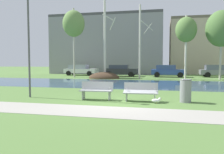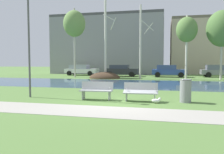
% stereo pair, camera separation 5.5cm
% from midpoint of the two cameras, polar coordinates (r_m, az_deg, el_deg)
% --- Properties ---
extents(ground_plane, '(120.00, 120.00, 0.00)m').
position_cam_midpoint_polar(ground_plane, '(20.17, 6.57, -1.49)').
color(ground_plane, '#517538').
extents(paved_path_strip, '(60.00, 1.96, 0.01)m').
position_cam_midpoint_polar(paved_path_strip, '(8.59, -1.93, -8.61)').
color(paved_path_strip, '#9E998E').
rests_on(paved_path_strip, ground).
extents(river_band, '(80.00, 8.15, 0.01)m').
position_cam_midpoint_polar(river_band, '(19.33, 6.30, -1.71)').
color(river_band, '#33516B').
rests_on(river_band, ground).
extents(soil_mound, '(3.54, 2.55, 1.42)m').
position_cam_midpoint_polar(soil_mound, '(25.66, -2.06, -0.34)').
color(soil_mound, '#423021').
rests_on(soil_mound, ground).
extents(bench_left, '(1.63, 0.64, 0.87)m').
position_cam_midpoint_polar(bench_left, '(11.23, -4.02, -3.26)').
color(bench_left, '#9EA0A3').
rests_on(bench_left, ground).
extents(bench_right, '(1.63, 0.64, 0.87)m').
position_cam_midpoint_polar(bench_right, '(10.81, 7.03, -3.56)').
color(bench_right, '#9EA0A3').
rests_on(bench_right, ground).
extents(trash_bin, '(0.53, 0.53, 1.07)m').
position_cam_midpoint_polar(trash_bin, '(10.97, 17.77, -3.19)').
color(trash_bin, gray).
rests_on(trash_bin, ground).
extents(seagull, '(0.45, 0.17, 0.26)m').
position_cam_midpoint_polar(seagull, '(10.42, 10.90, -5.76)').
color(seagull, white).
rests_on(seagull, ground).
extents(streetlamp, '(0.32, 0.32, 6.26)m').
position_cam_midpoint_polar(streetlamp, '(12.85, -20.32, 13.57)').
color(streetlamp, '#4C4C51').
rests_on(streetlamp, ground).
extents(birch_far_left, '(2.62, 2.62, 8.24)m').
position_cam_midpoint_polar(birch_far_left, '(28.35, -9.60, 12.95)').
color(birch_far_left, '#BCB7A8').
rests_on(birch_far_left, ground).
extents(birch_left, '(1.42, 2.27, 9.18)m').
position_cam_midpoint_polar(birch_left, '(26.14, -1.82, 9.99)').
color(birch_left, beige).
rests_on(birch_left, ground).
extents(birch_center_left, '(1.53, 2.73, 8.04)m').
position_cam_midpoint_polar(birch_center_left, '(25.31, 7.01, 8.90)').
color(birch_center_left, beige).
rests_on(birch_center_left, ground).
extents(birch_center, '(2.19, 2.19, 6.70)m').
position_cam_midpoint_polar(birch_center, '(25.60, 17.96, 11.10)').
color(birch_center, beige).
rests_on(birch_center, ground).
extents(birch_center_right, '(3.11, 3.11, 7.13)m').
position_cam_midpoint_polar(birch_center_right, '(26.39, 25.60, 10.83)').
color(birch_center_right, '#BCB7A8').
rests_on(birch_center_right, ground).
extents(parked_van_nearest_white, '(4.47, 2.07, 1.45)m').
position_cam_midpoint_polar(parked_van_nearest_white, '(31.86, -7.95, 1.81)').
color(parked_van_nearest_white, silver).
rests_on(parked_van_nearest_white, ground).
extents(parked_sedan_second_dark, '(4.13, 1.97, 1.46)m').
position_cam_midpoint_polar(parked_sedan_second_dark, '(29.18, 2.13, 1.69)').
color(parked_sedan_second_dark, '#282B30').
rests_on(parked_sedan_second_dark, ground).
extents(parked_hatch_third_blue, '(4.07, 1.96, 1.47)m').
position_cam_midpoint_polar(parked_hatch_third_blue, '(28.73, 13.67, 1.54)').
color(parked_hatch_third_blue, '#2D4793').
rests_on(parked_hatch_third_blue, ground).
extents(parked_wagon_fourth_grey, '(4.54, 1.95, 1.49)m').
position_cam_midpoint_polar(parked_wagon_fourth_grey, '(30.54, 25.03, 1.43)').
color(parked_wagon_fourth_grey, slate).
rests_on(parked_wagon_fourth_grey, ground).
extents(building_grey_warehouse, '(17.36, 9.88, 9.15)m').
position_cam_midpoint_polar(building_grey_warehouse, '(38.78, -0.51, 7.82)').
color(building_grey_warehouse, gray).
rests_on(building_grey_warehouse, ground).
extents(building_beige_block, '(11.23, 7.69, 8.55)m').
position_cam_midpoint_polar(building_beige_block, '(39.51, 22.45, 7.03)').
color(building_beige_block, '#BCAD8E').
rests_on(building_beige_block, ground).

